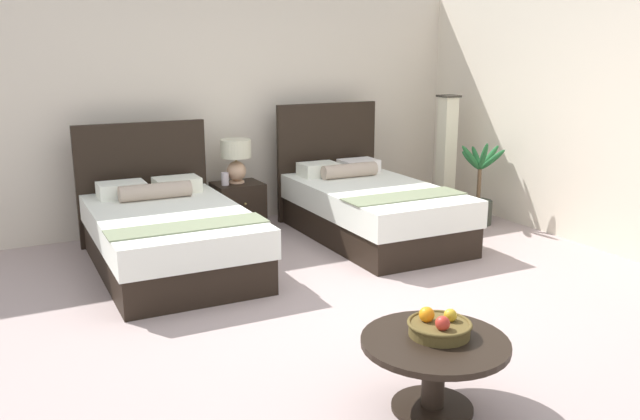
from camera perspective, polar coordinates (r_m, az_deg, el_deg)
The scene contains 12 objects.
ground_plane at distance 5.10m, azimuth 3.66°, elevation -8.44°, with size 9.35×9.47×0.02m, color #AD9794.
wall_back at distance 7.41m, azimuth -8.15°, elevation 8.63°, with size 9.35×0.12×2.52m, color beige.
wall_side_right at distance 6.97m, azimuth 22.84°, elevation 7.36°, with size 0.12×5.07×2.52m, color beige.
bed_near_window at distance 6.02m, azimuth -12.97°, elevation -2.04°, with size 1.30×2.07×1.21m.
bed_near_corner at distance 6.83m, azimuth 4.28°, elevation 0.26°, with size 1.24×2.13×1.31m.
nightstand at distance 7.13m, azimuth -7.07°, elevation 0.29°, with size 0.50×0.44×0.52m.
table_lamp at distance 7.04m, azimuth -7.26°, elevation 4.64°, with size 0.32×0.32×0.46m.
vase at distance 6.98m, azimuth -8.20°, elevation 2.69°, with size 0.08×0.08×0.13m.
coffee_table at distance 3.69m, azimuth 9.83°, elevation -12.51°, with size 0.80×0.80×0.41m.
fruit_bowl at distance 3.67m, azimuth 10.25°, elevation -9.87°, with size 0.35×0.35×0.15m.
floor_lamp_corner at distance 7.88m, azimuth 10.83°, elevation 4.67°, with size 0.21×0.21×1.39m.
potted_palm at distance 7.54m, azimuth 13.49°, elevation 0.85°, with size 0.59×0.51×0.96m.
Camera 1 is at (-2.47, -4.02, 1.93)m, focal length 37.08 mm.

